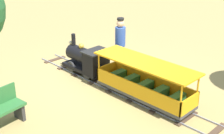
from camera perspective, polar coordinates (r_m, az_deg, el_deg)
ground_plane at (r=8.51m, az=-0.83°, el=-3.08°), size 60.00×60.00×0.00m
track at (r=8.27m, az=0.98°, el=-3.79°), size 0.76×6.40×0.04m
locomotive at (r=8.88m, az=-4.59°, el=1.41°), size 0.72×1.45×1.08m
passenger_car at (r=7.56m, az=5.92°, el=-3.23°), size 0.82×2.70×0.97m
conductor_person at (r=8.98m, az=1.53°, el=4.93°), size 0.30×0.30×1.62m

